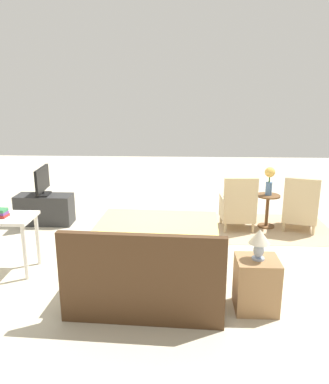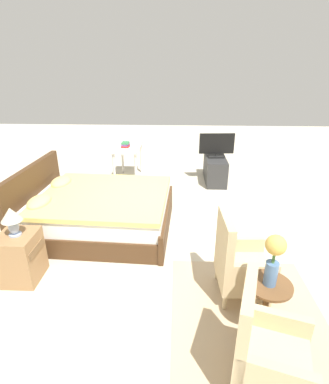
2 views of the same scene
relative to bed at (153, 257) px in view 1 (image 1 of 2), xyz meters
The scene contains 12 objects.
ground_plane 1.06m from the bed, 90.07° to the right, with size 16.00×16.00×0.00m, color beige.
floor_rug 2.62m from the bed, 133.81° to the right, with size 2.10×1.50×0.01m.
bed is the anchor object (origin of this frame).
armchair_by_window_left 2.94m from the bed, 141.69° to the right, with size 0.67×0.67×0.92m.
armchair_by_window_right 2.23m from the bed, 125.20° to the right, with size 0.56×0.56×0.92m.
side_table 2.66m from the bed, 132.63° to the right, with size 0.40×0.40×0.57m.
flower_vase 2.72m from the bed, 132.63° to the right, with size 0.17×0.17×0.48m.
nightstand 1.28m from the bed, 152.67° to the left, with size 0.44×0.41×0.58m.
table_lamp 1.37m from the bed, 152.65° to the left, with size 0.22×0.22×0.33m.
tv_stand 2.83m from the bed, 43.61° to the right, with size 0.96×0.40×0.52m.
tv_flatscreen 2.87m from the bed, 43.58° to the right, with size 0.22×0.70×0.49m.
book_stack 1.99m from the bed, ahead, with size 0.19×0.16×0.11m.
Camera 1 is at (-0.33, 5.20, 2.26)m, focal length 35.00 mm.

